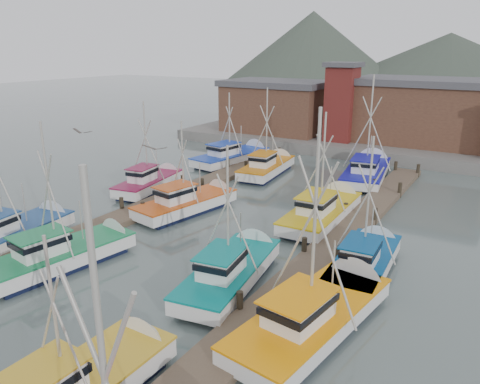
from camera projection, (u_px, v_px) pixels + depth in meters
The scene contains 21 objects.
ground at pixel (164, 267), 25.25m from camera, with size 260.00×260.00×0.00m, color #4E5D59.
dock_left at pixel (123, 217), 31.94m from camera, with size 2.30×46.00×1.50m.
dock_right at pixel (314, 264), 25.04m from camera, with size 2.30×46.00×1.50m.
quay at pixel (366, 142), 55.31m from camera, with size 44.00×16.00×1.20m, color slate.
shed_left at pixel (276, 106), 57.98m from camera, with size 12.72×8.48×6.20m.
shed_center at pixel (424, 110), 51.13m from camera, with size 14.84×9.54×6.90m.
lookout_tower at pixel (341, 102), 51.55m from camera, with size 3.60×3.60×8.50m.
distant_hills at pixel (411, 88), 131.73m from camera, with size 175.00×140.00×42.00m.
boat_4 at pixel (69, 253), 25.36m from camera, with size 3.88×8.89×8.62m.
boat_5 at pixel (234, 269), 23.48m from camera, with size 3.81×8.78×7.83m.
boat_6 at pixel (15, 233), 28.04m from camera, with size 3.79×9.04×8.69m.
boat_7 at pixel (319, 312), 19.67m from camera, with size 4.27×9.84×10.20m.
boat_8 at pixel (191, 202), 33.58m from camera, with size 4.07×8.80×7.28m.
boat_9 at pixel (324, 210), 31.90m from camera, with size 3.40×9.42×8.27m.
boat_10 at pixel (152, 182), 38.65m from camera, with size 3.51×8.07×7.91m.
boat_11 at pixel (366, 261), 24.44m from camera, with size 3.22×8.07×7.97m.
boat_12 at pixel (269, 166), 43.54m from camera, with size 3.51×8.85×8.64m.
boat_13 at pixel (367, 171), 42.07m from camera, with size 4.73×10.65×10.13m.
boat_14 at pixel (235, 156), 47.69m from camera, with size 4.39×9.93×7.95m.
gull_near at pixel (83, 132), 24.10m from camera, with size 1.55×0.65×0.24m.
gull_far at pixel (154, 148), 24.25m from camera, with size 1.55×0.64×0.24m.
Camera 1 is at (15.34, -17.48, 11.40)m, focal length 35.00 mm.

